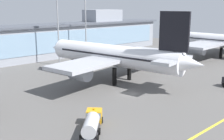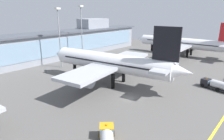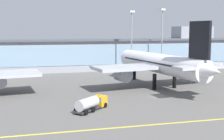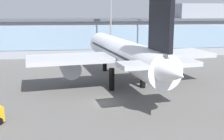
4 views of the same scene
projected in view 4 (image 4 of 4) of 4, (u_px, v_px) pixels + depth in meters
The scene contains 5 objects.
ground_plane at pixel (104, 103), 49.77m from camera, with size 189.04×189.04×0.00m, color #5B5956.
terminal_building at pixel (95, 36), 101.23m from camera, with size 138.03×14.00×18.16m.
airliner_near_right at pixel (123, 54), 59.76m from camera, with size 40.46×49.29×18.82m.
apron_light_mast_west at pixel (152, 9), 88.43m from camera, with size 1.80×1.80×24.85m.
apron_light_mast_centre at pixel (111, 11), 85.19m from camera, with size 1.80×1.80×23.76m.
Camera 4 is at (-4.29, -47.31, 15.98)m, focal length 45.57 mm.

